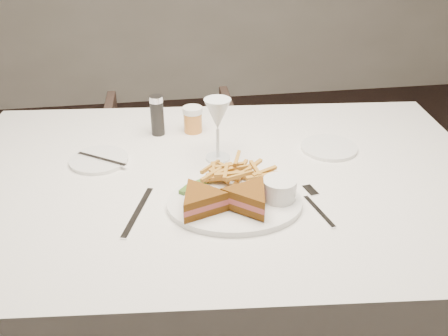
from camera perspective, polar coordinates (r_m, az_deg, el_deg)
name	(u,v)px	position (r m, az deg, el deg)	size (l,w,h in m)	color
table	(221,284)	(1.53, -0.29, -13.09)	(1.42, 0.95, 0.75)	silver
chair_far	(172,156)	(2.36, -5.96, 1.37)	(0.59, 0.56, 0.61)	#4F3A30
table_setting	(226,172)	(1.24, 0.18, -0.47)	(0.81, 0.67, 0.18)	white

